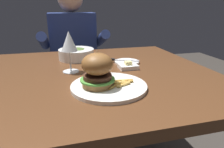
{
  "coord_description": "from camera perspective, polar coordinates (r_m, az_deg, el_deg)",
  "views": [
    {
      "loc": [
        -0.12,
        -0.88,
        1.03
      ],
      "look_at": [
        0.07,
        -0.17,
        0.78
      ],
      "focal_mm": 32.0,
      "sensor_mm": 36.0,
      "label": 1
    }
  ],
  "objects": [
    {
      "name": "main_plate",
      "position": [
        0.75,
        -0.9,
        -3.53
      ],
      "size": [
        0.29,
        0.29,
        0.01
      ],
      "primitive_type": "cylinder",
      "color": "white",
      "rests_on": "dining_table"
    },
    {
      "name": "soup_bowl",
      "position": [
        1.17,
        -10.11,
        5.74
      ],
      "size": [
        0.2,
        0.2,
        0.06
      ],
      "color": "white",
      "rests_on": "dining_table"
    },
    {
      "name": "butter_dish",
      "position": [
        0.98,
        4.6,
        2.24
      ],
      "size": [
        0.09,
        0.08,
        0.04
      ],
      "color": "white",
      "rests_on": "dining_table"
    },
    {
      "name": "bread_plate",
      "position": [
        1.08,
        4.27,
        3.48
      ],
      "size": [
        0.13,
        0.13,
        0.01
      ],
      "primitive_type": "cylinder",
      "color": "white",
      "rests_on": "dining_table"
    },
    {
      "name": "diner_person",
      "position": [
        1.72,
        -10.69,
        2.75
      ],
      "size": [
        0.51,
        0.36,
        1.18
      ],
      "color": "#282833",
      "rests_on": "ground"
    },
    {
      "name": "burger_sandwich",
      "position": [
        0.72,
        -4.21,
        1.17
      ],
      "size": [
        0.13,
        0.13,
        0.13
      ],
      "color": "#9E6B38",
      "rests_on": "main_plate"
    },
    {
      "name": "dining_table",
      "position": [
        0.96,
        -6.6,
        -4.42
      ],
      "size": [
        1.17,
        0.99,
        0.74
      ],
      "color": "#56331C",
      "rests_on": "ground"
    },
    {
      "name": "wine_glass",
      "position": [
        0.92,
        -12.17,
        8.72
      ],
      "size": [
        0.08,
        0.08,
        0.19
      ],
      "color": "silver",
      "rests_on": "dining_table"
    },
    {
      "name": "fries_pile",
      "position": [
        0.75,
        2.54,
        -2.5
      ],
      "size": [
        0.11,
        0.08,
        0.01
      ],
      "color": "gold",
      "rests_on": "main_plate"
    },
    {
      "name": "table_knife",
      "position": [
        1.09,
        1.71,
        4.05
      ],
      "size": [
        0.18,
        0.09,
        0.01
      ],
      "color": "silver",
      "rests_on": "bread_plate"
    }
  ]
}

